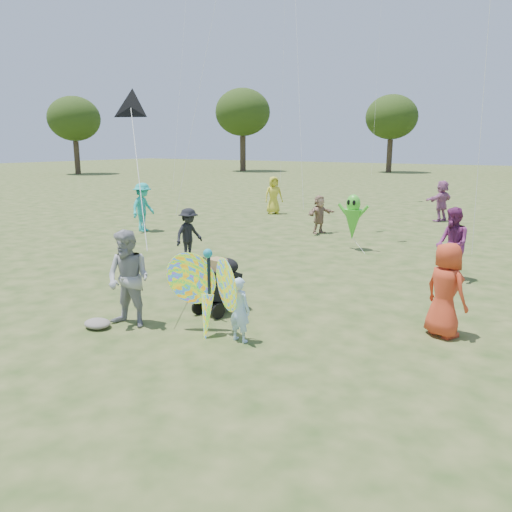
{
  "coord_description": "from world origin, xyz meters",
  "views": [
    {
      "loc": [
        4.97,
        -6.56,
        3.25
      ],
      "look_at": [
        -0.2,
        1.5,
        1.1
      ],
      "focal_mm": 35.0,
      "sensor_mm": 36.0,
      "label": 1
    }
  ],
  "objects_px": {
    "adult_man": "(129,279)",
    "crowd_b": "(189,234)",
    "crowd_d": "(319,214)",
    "butterfly_kite": "(208,293)",
    "child_girl": "(239,310)",
    "alien_kite": "(353,219)",
    "jogging_stroller": "(220,281)",
    "crowd_e": "(452,244)",
    "crowd_j": "(441,201)",
    "crowd_g": "(274,195)",
    "crowd_a": "(446,290)",
    "crowd_i": "(143,207)"
  },
  "relations": [
    {
      "from": "adult_man",
      "to": "crowd_b",
      "type": "xyz_separation_m",
      "value": [
        -2.58,
        4.72,
        -0.14
      ]
    },
    {
      "from": "crowd_d",
      "to": "butterfly_kite",
      "type": "bearing_deg",
      "value": -146.37
    },
    {
      "from": "child_girl",
      "to": "adult_man",
      "type": "distance_m",
      "value": 2.17
    },
    {
      "from": "child_girl",
      "to": "adult_man",
      "type": "relative_size",
      "value": 0.63
    },
    {
      "from": "butterfly_kite",
      "to": "alien_kite",
      "type": "height_order",
      "value": "alien_kite"
    },
    {
      "from": "crowd_b",
      "to": "jogging_stroller",
      "type": "height_order",
      "value": "crowd_b"
    },
    {
      "from": "alien_kite",
      "to": "crowd_e",
      "type": "bearing_deg",
      "value": -31.15
    },
    {
      "from": "crowd_j",
      "to": "crowd_g",
      "type": "bearing_deg",
      "value": -53.99
    },
    {
      "from": "child_girl",
      "to": "crowd_a",
      "type": "bearing_deg",
      "value": -140.33
    },
    {
      "from": "crowd_i",
      "to": "butterfly_kite",
      "type": "distance_m",
      "value": 11.19
    },
    {
      "from": "adult_man",
      "to": "jogging_stroller",
      "type": "bearing_deg",
      "value": 51.66
    },
    {
      "from": "crowd_a",
      "to": "crowd_d",
      "type": "bearing_deg",
      "value": -22.97
    },
    {
      "from": "crowd_b",
      "to": "jogging_stroller",
      "type": "xyz_separation_m",
      "value": [
        3.48,
        -3.17,
        -0.13
      ]
    },
    {
      "from": "crowd_d",
      "to": "butterfly_kite",
      "type": "height_order",
      "value": "butterfly_kite"
    },
    {
      "from": "child_girl",
      "to": "crowd_g",
      "type": "distance_m",
      "value": 15.83
    },
    {
      "from": "crowd_e",
      "to": "alien_kite",
      "type": "height_order",
      "value": "crowd_e"
    },
    {
      "from": "crowd_a",
      "to": "crowd_j",
      "type": "distance_m",
      "value": 14.06
    },
    {
      "from": "crowd_b",
      "to": "butterfly_kite",
      "type": "bearing_deg",
      "value": -131.21
    },
    {
      "from": "crowd_a",
      "to": "crowd_i",
      "type": "height_order",
      "value": "crowd_i"
    },
    {
      "from": "jogging_stroller",
      "to": "butterfly_kite",
      "type": "bearing_deg",
      "value": -49.21
    },
    {
      "from": "adult_man",
      "to": "crowd_g",
      "type": "height_order",
      "value": "adult_man"
    },
    {
      "from": "crowd_b",
      "to": "butterfly_kite",
      "type": "relative_size",
      "value": 0.86
    },
    {
      "from": "crowd_b",
      "to": "crowd_g",
      "type": "distance_m",
      "value": 10.08
    },
    {
      "from": "adult_man",
      "to": "crowd_e",
      "type": "bearing_deg",
      "value": 48.87
    },
    {
      "from": "crowd_a",
      "to": "crowd_b",
      "type": "distance_m",
      "value": 7.79
    },
    {
      "from": "adult_man",
      "to": "child_girl",
      "type": "bearing_deg",
      "value": 4.44
    },
    {
      "from": "crowd_g",
      "to": "crowd_i",
      "type": "bearing_deg",
      "value": -152.3
    },
    {
      "from": "child_girl",
      "to": "crowd_g",
      "type": "height_order",
      "value": "crowd_g"
    },
    {
      "from": "jogging_stroller",
      "to": "butterfly_kite",
      "type": "xyz_separation_m",
      "value": [
        0.58,
        -1.13,
        0.15
      ]
    },
    {
      "from": "alien_kite",
      "to": "crowd_b",
      "type": "bearing_deg",
      "value": -131.43
    },
    {
      "from": "crowd_g",
      "to": "adult_man",
      "type": "bearing_deg",
      "value": -117.57
    },
    {
      "from": "crowd_a",
      "to": "crowd_d",
      "type": "height_order",
      "value": "crowd_a"
    },
    {
      "from": "crowd_a",
      "to": "crowd_j",
      "type": "height_order",
      "value": "crowd_j"
    },
    {
      "from": "adult_man",
      "to": "crowd_i",
      "type": "distance_m",
      "value": 10.39
    },
    {
      "from": "butterfly_kite",
      "to": "alien_kite",
      "type": "relative_size",
      "value": 1.0
    },
    {
      "from": "child_girl",
      "to": "crowd_j",
      "type": "bearing_deg",
      "value": -85.85
    },
    {
      "from": "adult_man",
      "to": "crowd_i",
      "type": "xyz_separation_m",
      "value": [
        -7.18,
        7.5,
        0.03
      ]
    },
    {
      "from": "crowd_e",
      "to": "crowd_b",
      "type": "bearing_deg",
      "value": -110.37
    },
    {
      "from": "crowd_b",
      "to": "crowd_e",
      "type": "xyz_separation_m",
      "value": [
        6.78,
        1.8,
        0.15
      ]
    },
    {
      "from": "child_girl",
      "to": "crowd_d",
      "type": "height_order",
      "value": "crowd_d"
    },
    {
      "from": "crowd_j",
      "to": "crowd_a",
      "type": "bearing_deg",
      "value": 34.22
    },
    {
      "from": "crowd_i",
      "to": "butterfly_kite",
      "type": "height_order",
      "value": "crowd_i"
    },
    {
      "from": "crowd_d",
      "to": "crowd_i",
      "type": "bearing_deg",
      "value": 136.86
    },
    {
      "from": "child_girl",
      "to": "crowd_d",
      "type": "distance_m",
      "value": 10.77
    },
    {
      "from": "jogging_stroller",
      "to": "crowd_a",
      "type": "bearing_deg",
      "value": 28.11
    },
    {
      "from": "butterfly_kite",
      "to": "crowd_g",
      "type": "bearing_deg",
      "value": 116.54
    },
    {
      "from": "crowd_d",
      "to": "crowd_b",
      "type": "bearing_deg",
      "value": -173.47
    },
    {
      "from": "crowd_g",
      "to": "alien_kite",
      "type": "xyz_separation_m",
      "value": [
        6.31,
        -5.8,
        0.09
      ]
    },
    {
      "from": "crowd_d",
      "to": "crowd_j",
      "type": "xyz_separation_m",
      "value": [
        3.09,
        5.6,
        0.16
      ]
    },
    {
      "from": "crowd_b",
      "to": "crowd_i",
      "type": "bearing_deg",
      "value": 64.27
    }
  ]
}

